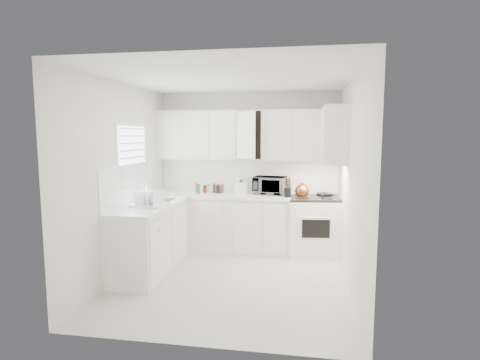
% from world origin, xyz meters
% --- Properties ---
extents(floor, '(3.20, 3.20, 0.00)m').
position_xyz_m(floor, '(0.00, 0.00, 0.00)').
color(floor, beige).
rests_on(floor, ground).
extents(ceiling, '(3.20, 3.20, 0.00)m').
position_xyz_m(ceiling, '(0.00, 0.00, 2.60)').
color(ceiling, white).
rests_on(ceiling, ground).
extents(wall_back, '(3.00, 0.00, 3.00)m').
position_xyz_m(wall_back, '(0.00, 1.60, 1.30)').
color(wall_back, silver).
rests_on(wall_back, ground).
extents(wall_front, '(3.00, 0.00, 3.00)m').
position_xyz_m(wall_front, '(0.00, -1.60, 1.30)').
color(wall_front, silver).
rests_on(wall_front, ground).
extents(wall_left, '(0.00, 3.20, 3.20)m').
position_xyz_m(wall_left, '(-1.50, 0.00, 1.30)').
color(wall_left, silver).
rests_on(wall_left, ground).
extents(wall_right, '(0.00, 3.20, 3.20)m').
position_xyz_m(wall_right, '(1.50, 0.00, 1.30)').
color(wall_right, silver).
rests_on(wall_right, ground).
extents(window_blinds, '(0.06, 0.96, 1.06)m').
position_xyz_m(window_blinds, '(-1.48, 0.35, 1.55)').
color(window_blinds, white).
rests_on(window_blinds, wall_left).
extents(lower_cabinets_back, '(2.22, 0.60, 0.90)m').
position_xyz_m(lower_cabinets_back, '(-0.39, 1.30, 0.45)').
color(lower_cabinets_back, silver).
rests_on(lower_cabinets_back, floor).
extents(lower_cabinets_left, '(0.60, 1.60, 0.90)m').
position_xyz_m(lower_cabinets_left, '(-1.20, 0.20, 0.45)').
color(lower_cabinets_left, silver).
rests_on(lower_cabinets_left, floor).
extents(countertop_back, '(2.24, 0.64, 0.05)m').
position_xyz_m(countertop_back, '(-0.39, 1.29, 0.93)').
color(countertop_back, white).
rests_on(countertop_back, lower_cabinets_back).
extents(countertop_left, '(0.64, 1.62, 0.05)m').
position_xyz_m(countertop_left, '(-1.19, 0.20, 0.93)').
color(countertop_left, white).
rests_on(countertop_left, lower_cabinets_left).
extents(backsplash_back, '(2.98, 0.02, 0.55)m').
position_xyz_m(backsplash_back, '(0.00, 1.59, 1.23)').
color(backsplash_back, white).
rests_on(backsplash_back, wall_back).
extents(backsplash_left, '(0.02, 1.60, 0.55)m').
position_xyz_m(backsplash_left, '(-1.49, 0.20, 1.23)').
color(backsplash_left, white).
rests_on(backsplash_left, wall_left).
extents(upper_cabinets_back, '(3.00, 0.33, 0.80)m').
position_xyz_m(upper_cabinets_back, '(0.00, 1.44, 1.50)').
color(upper_cabinets_back, silver).
rests_on(upper_cabinets_back, wall_back).
extents(upper_cabinets_right, '(0.33, 0.90, 0.80)m').
position_xyz_m(upper_cabinets_right, '(1.33, 0.82, 1.50)').
color(upper_cabinets_right, silver).
rests_on(upper_cabinets_right, wall_right).
extents(sink, '(0.42, 0.38, 0.30)m').
position_xyz_m(sink, '(-1.19, 0.55, 1.07)').
color(sink, gray).
rests_on(sink, countertop_left).
extents(stove, '(0.85, 0.72, 1.19)m').
position_xyz_m(stove, '(1.08, 1.29, 0.60)').
color(stove, white).
rests_on(stove, floor).
extents(tea_kettle, '(0.28, 0.24, 0.25)m').
position_xyz_m(tea_kettle, '(0.90, 1.13, 1.06)').
color(tea_kettle, brown).
rests_on(tea_kettle, stove).
extents(frying_pan, '(0.35, 0.48, 0.04)m').
position_xyz_m(frying_pan, '(1.26, 1.45, 0.96)').
color(frying_pan, black).
rests_on(frying_pan, stove).
extents(microwave, '(0.54, 0.35, 0.34)m').
position_xyz_m(microwave, '(0.38, 1.39, 1.12)').
color(microwave, gray).
rests_on(microwave, countertop_back).
extents(rice_cooker, '(0.23, 0.23, 0.23)m').
position_xyz_m(rice_cooker, '(-0.09, 1.34, 1.06)').
color(rice_cooker, white).
rests_on(rice_cooker, countertop_back).
extents(paper_towel, '(0.12, 0.12, 0.27)m').
position_xyz_m(paper_towel, '(-0.11, 1.43, 1.08)').
color(paper_towel, white).
rests_on(paper_towel, countertop_back).
extents(utensil_crock, '(0.12, 0.12, 0.35)m').
position_xyz_m(utensil_crock, '(0.68, 1.09, 1.12)').
color(utensil_crock, black).
rests_on(utensil_crock, countertop_back).
extents(dish_rack, '(0.48, 0.38, 0.24)m').
position_xyz_m(dish_rack, '(-1.13, 0.04, 1.07)').
color(dish_rack, white).
rests_on(dish_rack, countertop_left).
extents(spice_left_0, '(0.06, 0.06, 0.13)m').
position_xyz_m(spice_left_0, '(-0.85, 1.42, 1.02)').
color(spice_left_0, brown).
rests_on(spice_left_0, countertop_back).
extents(spice_left_1, '(0.06, 0.06, 0.13)m').
position_xyz_m(spice_left_1, '(-0.78, 1.33, 1.02)').
color(spice_left_1, '#206238').
rests_on(spice_left_1, countertop_back).
extents(spice_left_2, '(0.06, 0.06, 0.13)m').
position_xyz_m(spice_left_2, '(-0.70, 1.42, 1.02)').
color(spice_left_2, red).
rests_on(spice_left_2, countertop_back).
extents(spice_left_3, '(0.06, 0.06, 0.13)m').
position_xyz_m(spice_left_3, '(-0.62, 1.33, 1.02)').
color(spice_left_3, gold).
rests_on(spice_left_3, countertop_back).
extents(spice_left_4, '(0.06, 0.06, 0.13)m').
position_xyz_m(spice_left_4, '(-0.55, 1.42, 1.02)').
color(spice_left_4, '#573018').
rests_on(spice_left_4, countertop_back).
extents(spice_left_5, '(0.06, 0.06, 0.13)m').
position_xyz_m(spice_left_5, '(-0.47, 1.33, 1.02)').
color(spice_left_5, black).
rests_on(spice_left_5, countertop_back).
extents(spice_left_6, '(0.06, 0.06, 0.13)m').
position_xyz_m(spice_left_6, '(-0.40, 1.42, 1.02)').
color(spice_left_6, brown).
rests_on(spice_left_6, countertop_back).
extents(sauce_right_0, '(0.06, 0.06, 0.19)m').
position_xyz_m(sauce_right_0, '(0.58, 1.46, 1.05)').
color(sauce_right_0, red).
rests_on(sauce_right_0, countertop_back).
extents(sauce_right_1, '(0.06, 0.06, 0.19)m').
position_xyz_m(sauce_right_1, '(0.64, 1.40, 1.05)').
color(sauce_right_1, gold).
rests_on(sauce_right_1, countertop_back).
extents(sauce_right_2, '(0.06, 0.06, 0.19)m').
position_xyz_m(sauce_right_2, '(0.69, 1.46, 1.05)').
color(sauce_right_2, '#573018').
rests_on(sauce_right_2, countertop_back).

